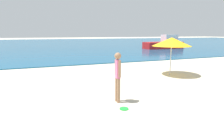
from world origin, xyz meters
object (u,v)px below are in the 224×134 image
boat_near (165,44)px  frisbee (124,109)px  beach_umbrella (172,42)px  person_standing (118,74)px

boat_near → frisbee: bearing=49.6°
beach_umbrella → person_standing: bearing=-146.5°
frisbee → boat_near: (14.03, 17.52, 0.72)m
person_standing → boat_near: bearing=-41.4°
frisbee → boat_near: size_ratio=0.05×
boat_near → beach_umbrella: bearing=53.4°
person_standing → beach_umbrella: 4.99m
person_standing → boat_near: 21.94m
boat_near → beach_umbrella: size_ratio=2.89×
person_standing → beach_umbrella: (4.10, 2.71, 0.84)m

